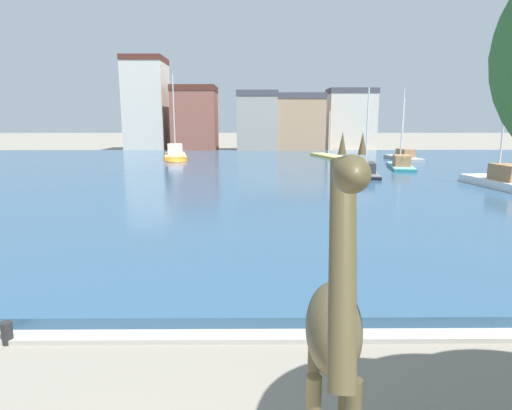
{
  "coord_description": "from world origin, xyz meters",
  "views": [
    {
      "loc": [
        0.7,
        -2.87,
        4.81
      ],
      "look_at": [
        0.81,
        10.35,
        2.2
      ],
      "focal_mm": 30.78,
      "sensor_mm": 36.0,
      "label": 1
    }
  ],
  "objects_px": {
    "sailboat_black": "(365,173)",
    "sailboat_orange": "(175,157)",
    "sailboat_teal": "(400,166)",
    "sailboat_white": "(498,183)",
    "sailboat_grey": "(401,158)",
    "giraffe_statue": "(334,339)",
    "sailboat_yellow": "(328,157)",
    "mooring_bollard": "(7,333)"
  },
  "relations": [
    {
      "from": "giraffe_statue",
      "to": "sailboat_teal",
      "type": "height_order",
      "value": "sailboat_teal"
    },
    {
      "from": "sailboat_teal",
      "to": "sailboat_white",
      "type": "xyz_separation_m",
      "value": [
        2.62,
        -11.69,
        0.13
      ]
    },
    {
      "from": "sailboat_yellow",
      "to": "sailboat_orange",
      "type": "bearing_deg",
      "value": -172.11
    },
    {
      "from": "sailboat_yellow",
      "to": "mooring_bollard",
      "type": "bearing_deg",
      "value": -108.32
    },
    {
      "from": "sailboat_orange",
      "to": "sailboat_grey",
      "type": "distance_m",
      "value": 24.93
    },
    {
      "from": "sailboat_white",
      "to": "sailboat_yellow",
      "type": "bearing_deg",
      "value": 107.86
    },
    {
      "from": "sailboat_yellow",
      "to": "sailboat_black",
      "type": "distance_m",
      "value": 16.65
    },
    {
      "from": "sailboat_white",
      "to": "mooring_bollard",
      "type": "distance_m",
      "value": 29.32
    },
    {
      "from": "sailboat_teal",
      "to": "sailboat_orange",
      "type": "height_order",
      "value": "sailboat_orange"
    },
    {
      "from": "sailboat_white",
      "to": "sailboat_black",
      "type": "relative_size",
      "value": 1.18
    },
    {
      "from": "sailboat_teal",
      "to": "sailboat_orange",
      "type": "bearing_deg",
      "value": 158.27
    },
    {
      "from": "sailboat_black",
      "to": "sailboat_orange",
      "type": "height_order",
      "value": "sailboat_orange"
    },
    {
      "from": "sailboat_orange",
      "to": "sailboat_teal",
      "type": "bearing_deg",
      "value": -21.73
    },
    {
      "from": "sailboat_white",
      "to": "sailboat_grey",
      "type": "distance_m",
      "value": 19.18
    },
    {
      "from": "sailboat_black",
      "to": "sailboat_yellow",
      "type": "bearing_deg",
      "value": 90.72
    },
    {
      "from": "giraffe_statue",
      "to": "sailboat_orange",
      "type": "xyz_separation_m",
      "value": [
        -9.53,
        44.75,
        -1.76
      ]
    },
    {
      "from": "sailboat_grey",
      "to": "mooring_bollard",
      "type": "bearing_deg",
      "value": -118.95
    },
    {
      "from": "giraffe_statue",
      "to": "sailboat_black",
      "type": "height_order",
      "value": "sailboat_black"
    },
    {
      "from": "giraffe_statue",
      "to": "mooring_bollard",
      "type": "height_order",
      "value": "giraffe_statue"
    },
    {
      "from": "sailboat_yellow",
      "to": "sailboat_teal",
      "type": "distance_m",
      "value": 12.27
    },
    {
      "from": "giraffe_statue",
      "to": "sailboat_orange",
      "type": "relative_size",
      "value": 0.5
    },
    {
      "from": "giraffe_statue",
      "to": "sailboat_teal",
      "type": "bearing_deg",
      "value": 70.44
    },
    {
      "from": "sailboat_white",
      "to": "sailboat_black",
      "type": "xyz_separation_m",
      "value": [
        -7.2,
        6.34,
        -0.15
      ]
    },
    {
      "from": "sailboat_yellow",
      "to": "mooring_bollard",
      "type": "distance_m",
      "value": 45.12
    },
    {
      "from": "sailboat_grey",
      "to": "sailboat_orange",
      "type": "bearing_deg",
      "value": 176.8
    },
    {
      "from": "sailboat_yellow",
      "to": "sailboat_black",
      "type": "bearing_deg",
      "value": -89.28
    },
    {
      "from": "sailboat_grey",
      "to": "sailboat_white",
      "type": "bearing_deg",
      "value": -89.99
    },
    {
      "from": "sailboat_yellow",
      "to": "sailboat_teal",
      "type": "bearing_deg",
      "value": -67.04
    },
    {
      "from": "giraffe_statue",
      "to": "sailboat_yellow",
      "type": "relative_size",
      "value": 0.5
    },
    {
      "from": "giraffe_statue",
      "to": "sailboat_yellow",
      "type": "height_order",
      "value": "sailboat_yellow"
    },
    {
      "from": "sailboat_teal",
      "to": "sailboat_grey",
      "type": "height_order",
      "value": "sailboat_teal"
    },
    {
      "from": "sailboat_teal",
      "to": "mooring_bollard",
      "type": "bearing_deg",
      "value": -121.03
    },
    {
      "from": "sailboat_teal",
      "to": "sailboat_black",
      "type": "bearing_deg",
      "value": -130.56
    },
    {
      "from": "sailboat_grey",
      "to": "giraffe_statue",
      "type": "bearing_deg",
      "value": -109.51
    },
    {
      "from": "mooring_bollard",
      "to": "sailboat_grey",
      "type": "bearing_deg",
      "value": 61.05
    },
    {
      "from": "giraffe_statue",
      "to": "sailboat_black",
      "type": "xyz_separation_m",
      "value": [
        8.17,
        30.52,
        -1.92
      ]
    },
    {
      "from": "sailboat_teal",
      "to": "mooring_bollard",
      "type": "relative_size",
      "value": 16.28
    },
    {
      "from": "sailboat_teal",
      "to": "sailboat_white",
      "type": "bearing_deg",
      "value": -77.37
    },
    {
      "from": "giraffe_statue",
      "to": "sailboat_white",
      "type": "xyz_separation_m",
      "value": [
        15.36,
        24.18,
        -1.76
      ]
    },
    {
      "from": "giraffe_statue",
      "to": "sailboat_white",
      "type": "bearing_deg",
      "value": 57.57
    },
    {
      "from": "sailboat_yellow",
      "to": "sailboat_orange",
      "type": "distance_m",
      "value": 17.66
    },
    {
      "from": "sailboat_yellow",
      "to": "sailboat_teal",
      "type": "relative_size",
      "value": 1.16
    }
  ]
}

